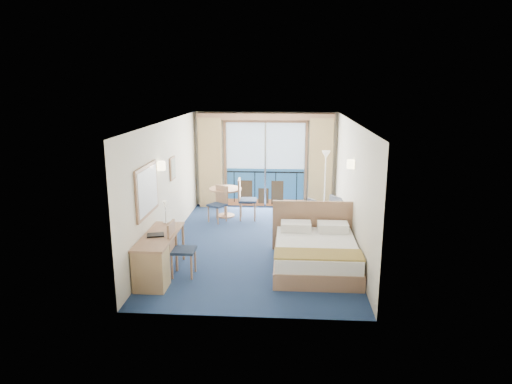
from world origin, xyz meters
The scene contains 22 objects.
floor centered at (0.00, 0.00, 0.00)m, with size 6.50×6.50×0.00m, color navy.
room_walls centered at (0.00, 0.00, 1.78)m, with size 4.04×6.54×2.72m.
balcony_door centered at (-0.01, 3.22, 1.14)m, with size 2.36×0.03×2.52m.
curtain_left centered at (-1.55, 3.07, 1.28)m, with size 0.65×0.22×2.55m, color tan.
curtain_right centered at (1.55, 3.07, 1.28)m, with size 0.65×0.22×2.55m, color tan.
pelmet centered at (0.00, 3.10, 2.58)m, with size 3.80×0.25×0.18m, color #A8795B.
mirror centered at (-1.97, -1.50, 1.55)m, with size 0.05×1.25×0.95m.
wall_print centered at (-1.97, 0.45, 1.60)m, with size 0.04×0.42×0.52m.
sconce_left centered at (-1.94, -0.60, 1.85)m, with size 0.18×0.18×0.18m, color #FEEDB2.
sconce_right centered at (1.94, -0.15, 1.85)m, with size 0.18×0.18×0.18m, color #FEEDB2.
bed centered at (1.19, -1.25, 0.30)m, with size 1.73×2.05×1.08m.
nightstand centered at (1.77, 0.20, 0.27)m, with size 0.41×0.39×0.54m, color tan.
phone centered at (1.74, 0.21, 0.58)m, with size 0.16×0.13×0.07m, color silver.
armchair centered at (1.65, 1.49, 0.35)m, with size 0.75×0.77×0.70m, color #424751.
floor_lamp centered at (1.63, 2.36, 1.33)m, with size 0.24×0.24×1.75m.
desk centered at (-1.70, -2.24, 0.43)m, with size 0.57×1.67×0.78m.
desk_chair centered at (-1.36, -1.78, 0.58)m, with size 0.45×0.44×1.03m.
folder centered at (-1.75, -1.84, 0.80)m, with size 0.30×0.23×0.03m, color black.
desk_lamp centered at (-1.75, -1.12, 1.12)m, with size 0.12×0.12×0.45m.
round_table centered at (-1.00, 2.10, 0.58)m, with size 0.86×0.86×0.77m.
table_chair_a centered at (-0.48, 1.85, 0.60)m, with size 0.49×0.48×1.07m.
table_chair_b centered at (-1.11, 1.65, 0.52)m, with size 0.55×0.56×0.93m.
Camera 1 is at (0.61, -9.57, 3.51)m, focal length 32.00 mm.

